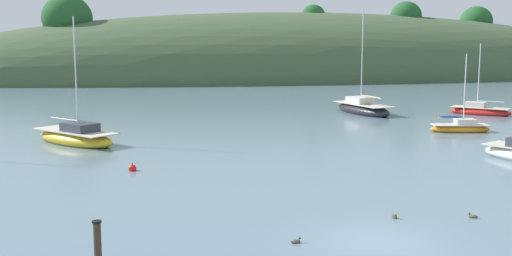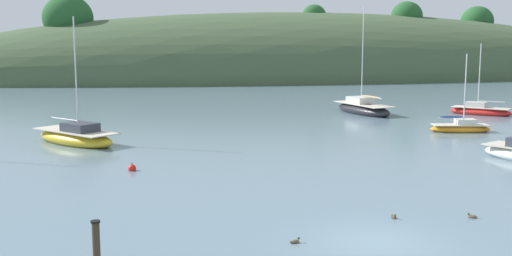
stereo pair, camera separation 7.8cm
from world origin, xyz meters
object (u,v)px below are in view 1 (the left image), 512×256
(duck_lone_left, at_px, (473,216))
(duck_lone_right, at_px, (394,217))
(sailboat_black_sloop, at_px, (76,137))
(mooring_buoy_channel, at_px, (132,168))
(duck_lead, at_px, (296,242))
(sailboat_orange_cutter, at_px, (460,128))
(jetty_piling, at_px, (98,243))
(sailboat_yellow_far, at_px, (363,109))
(sailboat_cream_ketch, at_px, (480,111))

(duck_lone_left, xyz_separation_m, duck_lone_right, (-3.07, 0.64, 0.00))
(sailboat_black_sloop, height_order, duck_lone_right, sailboat_black_sloop)
(mooring_buoy_channel, relative_size, duck_lead, 1.27)
(mooring_buoy_channel, bearing_deg, sailboat_orange_cutter, 19.53)
(sailboat_black_sloop, xyz_separation_m, duck_lone_left, (16.88, -21.58, -0.38))
(mooring_buoy_channel, xyz_separation_m, jetty_piling, (-1.22, -13.93, 0.62))
(mooring_buoy_channel, bearing_deg, duck_lead, -67.64)
(sailboat_yellow_far, relative_size, mooring_buoy_channel, 19.66)
(sailboat_orange_cutter, distance_m, duck_lead, 29.68)
(mooring_buoy_channel, bearing_deg, duck_lone_right, -47.96)
(sailboat_orange_cutter, height_order, jetty_piling, sailboat_orange_cutter)
(sailboat_cream_ketch, xyz_separation_m, sailboat_orange_cutter, (-7.87, -9.60, -0.04))
(sailboat_orange_cutter, xyz_separation_m, duck_lead, (-19.76, -22.15, -0.26))
(sailboat_yellow_far, relative_size, sailboat_orange_cutter, 1.71)
(duck_lone_left, bearing_deg, duck_lone_right, 168.27)
(mooring_buoy_channel, bearing_deg, sailboat_black_sloop, 110.82)
(duck_lead, distance_m, jetty_piling, 6.73)
(sailboat_orange_cutter, xyz_separation_m, mooring_buoy_channel, (-25.20, -8.94, -0.19))
(jetty_piling, bearing_deg, duck_lone_left, 8.25)
(duck_lone_right, bearing_deg, duck_lead, -156.70)
(sailboat_black_sloop, bearing_deg, sailboat_cream_ketch, 13.45)
(sailboat_yellow_far, bearing_deg, sailboat_black_sloop, -155.23)
(duck_lone_left, distance_m, jetty_piling, 14.56)
(duck_lone_right, bearing_deg, duck_lone_left, -11.73)
(sailboat_yellow_far, bearing_deg, duck_lone_right, -110.44)
(sailboat_yellow_far, distance_m, sailboat_orange_cutter, 13.15)
(duck_lead, bearing_deg, sailboat_cream_ketch, 48.96)
(sailboat_orange_cutter, bearing_deg, sailboat_yellow_far, 102.32)
(duck_lone_left, relative_size, duck_lead, 0.95)
(sailboat_yellow_far, distance_m, duck_lone_right, 35.20)
(sailboat_yellow_far, xyz_separation_m, sailboat_orange_cutter, (2.81, -12.84, -0.15))
(jetty_piling, bearing_deg, sailboat_cream_ketch, 43.43)
(sailboat_yellow_far, height_order, sailboat_cream_ketch, sailboat_yellow_far)
(sailboat_black_sloop, relative_size, sailboat_yellow_far, 0.84)
(sailboat_yellow_far, height_order, jetty_piling, sailboat_yellow_far)
(sailboat_yellow_far, distance_m, duck_lead, 38.88)
(sailboat_yellow_far, height_order, duck_lead, sailboat_yellow_far)
(sailboat_yellow_far, relative_size, duck_lone_left, 26.31)
(sailboat_cream_ketch, xyz_separation_m, mooring_buoy_channel, (-33.07, -18.54, -0.23))
(duck_lone_right, height_order, duck_lead, same)
(sailboat_black_sloop, relative_size, duck_lone_right, 20.94)
(sailboat_orange_cutter, relative_size, duck_lone_right, 14.59)
(sailboat_orange_cutter, distance_m, mooring_buoy_channel, 26.73)
(duck_lone_right, xyz_separation_m, duck_lead, (-4.66, -2.01, 0.00))
(duck_lone_right, distance_m, duck_lead, 5.08)
(mooring_buoy_channel, xyz_separation_m, duck_lone_left, (13.17, -11.84, -0.07))
(sailboat_black_sloop, xyz_separation_m, mooring_buoy_channel, (3.70, -9.74, -0.32))
(sailboat_black_sloop, relative_size, duck_lone_left, 22.08)
(sailboat_yellow_far, bearing_deg, jetty_piling, -123.48)
(sailboat_black_sloop, bearing_deg, duck_lead, -68.29)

